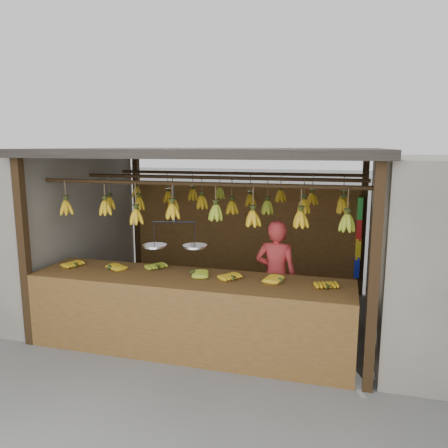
% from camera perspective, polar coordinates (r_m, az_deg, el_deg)
% --- Properties ---
extents(ground, '(80.00, 80.00, 0.00)m').
position_cam_1_polar(ground, '(6.50, -0.72, -11.82)').
color(ground, '#5B5B57').
extents(stall, '(4.30, 3.30, 2.40)m').
position_cam_1_polar(stall, '(6.36, 0.07, 6.01)').
color(stall, black).
rests_on(stall, ground).
extents(neighbor_left, '(3.00, 3.00, 2.30)m').
position_cam_1_polar(neighbor_left, '(7.94, -26.56, -0.21)').
color(neighbor_left, slate).
rests_on(neighbor_left, ground).
extents(counter, '(3.84, 0.87, 0.96)m').
position_cam_1_polar(counter, '(5.16, -5.01, -9.31)').
color(counter, brown).
rests_on(counter, ground).
extents(hanging_bananas, '(3.63, 2.26, 0.38)m').
position_cam_1_polar(hanging_bananas, '(6.08, -0.80, 2.58)').
color(hanging_bananas, gold).
rests_on(hanging_bananas, ground).
extents(balance_scale, '(0.76, 0.40, 0.77)m').
position_cam_1_polar(balance_scale, '(5.29, -6.46, -2.48)').
color(balance_scale, black).
rests_on(balance_scale, ground).
extents(vendor, '(0.56, 0.37, 1.50)m').
position_cam_1_polar(vendor, '(5.80, 6.79, -6.78)').
color(vendor, '#BF3333').
rests_on(vendor, ground).
extents(bag_bundles, '(0.08, 0.26, 1.28)m').
position_cam_1_polar(bag_bundles, '(7.28, 17.17, -1.75)').
color(bag_bundles, '#199926').
rests_on(bag_bundles, ground).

